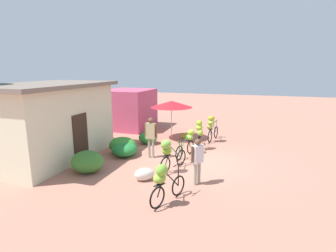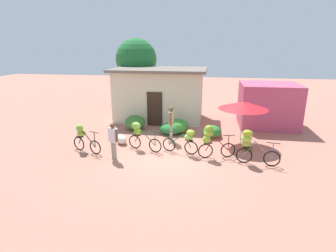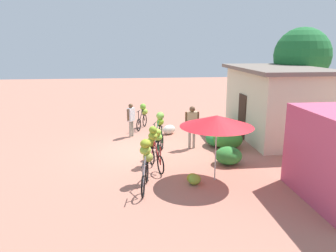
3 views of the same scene
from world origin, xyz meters
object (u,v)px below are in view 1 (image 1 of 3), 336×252
object	(u,v)px
building_low	(49,121)
banana_pile_on_ground	(185,136)
bicycle_center_loaded	(188,141)
person_bystander	(197,157)
bicycle_rightmost	(211,126)
bicycle_by_shop	(199,132)
bicycle_leftmost	(164,181)
person_vendor	(151,133)
shop_pink	(129,109)
produce_sack	(144,174)
bicycle_near_pile	(169,152)
market_umbrella	(172,104)

from	to	relation	value
building_low	banana_pile_on_ground	xyz separation A→B (m)	(4.91, -4.68, -1.47)
bicycle_center_loaded	person_bystander	distance (m)	3.08
building_low	bicycle_rightmost	bearing A→B (deg)	-51.96
bicycle_by_shop	banana_pile_on_ground	distance (m)	2.10
banana_pile_on_ground	bicycle_rightmost	bearing A→B (deg)	-93.78
bicycle_center_loaded	bicycle_rightmost	distance (m)	2.70
building_low	person_bystander	size ratio (longest dim) A/B	3.69
bicycle_leftmost	person_vendor	size ratio (longest dim) A/B	0.87
bicycle_rightmost	person_bystander	size ratio (longest dim) A/B	1.08
shop_pink	person_bystander	distance (m)	9.44
building_low	produce_sack	xyz separation A→B (m)	(-0.97, -4.78, -1.41)
bicycle_rightmost	person_bystander	world-z (taller)	person_bystander
bicycle_rightmost	person_bystander	xyz separation A→B (m)	(-5.50, -0.43, 0.10)
bicycle_center_loaded	banana_pile_on_ground	bearing A→B (deg)	17.63
building_low	person_bystander	world-z (taller)	building_low
bicycle_center_loaded	bicycle_by_shop	xyz separation A→B (m)	(1.09, -0.28, 0.16)
bicycle_near_pile	bicycle_by_shop	xyz separation A→B (m)	(3.19, -0.48, 0.06)
shop_pink	bicycle_near_pile	world-z (taller)	shop_pink
produce_sack	person_vendor	xyz separation A→B (m)	(2.32, 0.68, 0.87)
building_low	bicycle_leftmost	size ratio (longest dim) A/B	3.75
bicycle_leftmost	bicycle_near_pile	bearing A→B (deg)	14.64
market_umbrella	banana_pile_on_ground	xyz separation A→B (m)	(0.21, -0.71, -1.77)
person_bystander	bicycle_leftmost	bearing A→B (deg)	159.47
produce_sack	shop_pink	bearing A→B (deg)	29.91
banana_pile_on_ground	produce_sack	xyz separation A→B (m)	(-5.88, -0.10, 0.07)
shop_pink	bicycle_by_shop	world-z (taller)	shop_pink
shop_pink	person_bystander	size ratio (longest dim) A/B	2.04
bicycle_by_shop	banana_pile_on_ground	size ratio (longest dim) A/B	2.79
building_low	shop_pink	distance (m)	6.54
produce_sack	person_bystander	bearing A→B (deg)	-81.29
market_umbrella	person_bystander	bearing A→B (deg)	-154.17
market_umbrella	banana_pile_on_ground	size ratio (longest dim) A/B	4.03
bicycle_leftmost	person_bystander	size ratio (longest dim) A/B	0.98
bicycle_near_pile	bicycle_rightmost	bearing A→B (deg)	-9.81
bicycle_near_pile	bicycle_center_loaded	size ratio (longest dim) A/B	1.01
bicycle_near_pile	market_umbrella	bearing A→B (deg)	16.46
shop_pink	market_umbrella	world-z (taller)	shop_pink
bicycle_rightmost	shop_pink	bearing A→B (deg)	73.33
person_vendor	person_bystander	world-z (taller)	person_vendor
bicycle_leftmost	bicycle_center_loaded	world-z (taller)	bicycle_leftmost
shop_pink	bicycle_center_loaded	xyz separation A→B (m)	(-4.32, -5.07, -0.57)
bicycle_near_pile	person_bystander	xyz separation A→B (m)	(-0.78, -1.25, 0.18)
bicycle_center_loaded	banana_pile_on_ground	xyz separation A→B (m)	(2.72, 0.86, -0.51)
bicycle_center_loaded	produce_sack	size ratio (longest dim) A/B	2.32
building_low	bicycle_center_loaded	xyz separation A→B (m)	(2.19, -5.54, -0.96)
bicycle_leftmost	bicycle_near_pile	distance (m)	2.50
bicycle_leftmost	banana_pile_on_ground	bearing A→B (deg)	10.07
building_low	bicycle_rightmost	xyz separation A→B (m)	(4.81, -6.15, -0.78)
bicycle_leftmost	person_vendor	world-z (taller)	person_vendor
bicycle_rightmost	bicycle_near_pile	bearing A→B (deg)	170.19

